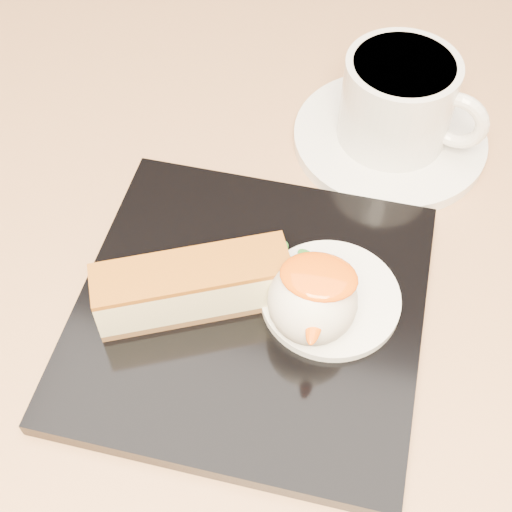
% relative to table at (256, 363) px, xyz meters
% --- Properties ---
extents(table, '(0.80, 0.80, 0.72)m').
position_rel_table_xyz_m(table, '(0.00, 0.00, 0.00)').
color(table, black).
rests_on(table, ground).
extents(dessert_plate, '(0.23, 0.23, 0.01)m').
position_rel_table_xyz_m(dessert_plate, '(0.01, -0.05, 0.16)').
color(dessert_plate, black).
rests_on(dessert_plate, table).
extents(cheesecake, '(0.12, 0.08, 0.04)m').
position_rel_table_xyz_m(cheesecake, '(-0.03, -0.05, 0.19)').
color(cheesecake, brown).
rests_on(cheesecake, dessert_plate).
extents(cream_smear, '(0.09, 0.09, 0.01)m').
position_rel_table_xyz_m(cream_smear, '(0.06, -0.03, 0.17)').
color(cream_smear, white).
rests_on(cream_smear, dessert_plate).
extents(ice_cream_scoop, '(0.05, 0.05, 0.05)m').
position_rel_table_xyz_m(ice_cream_scoop, '(0.05, -0.05, 0.19)').
color(ice_cream_scoop, white).
rests_on(ice_cream_scoop, cream_smear).
extents(mango_sauce, '(0.05, 0.04, 0.01)m').
position_rel_table_xyz_m(mango_sauce, '(0.05, -0.05, 0.22)').
color(mango_sauce, '#FF5C08').
rests_on(mango_sauce, ice_cream_scoop).
extents(mint_sprig, '(0.04, 0.03, 0.00)m').
position_rel_table_xyz_m(mint_sprig, '(0.03, -0.01, 0.17)').
color(mint_sprig, '#30802A').
rests_on(mint_sprig, cream_smear).
extents(saucer, '(0.15, 0.15, 0.01)m').
position_rel_table_xyz_m(saucer, '(0.08, 0.13, 0.16)').
color(saucer, white).
rests_on(saucer, table).
extents(coffee_cup, '(0.11, 0.08, 0.07)m').
position_rel_table_xyz_m(coffee_cup, '(0.08, 0.13, 0.20)').
color(coffee_cup, white).
rests_on(coffee_cup, saucer).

